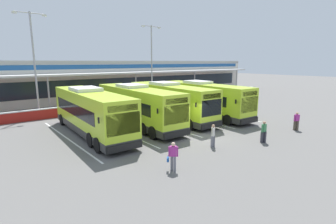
{
  "coord_description": "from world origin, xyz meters",
  "views": [
    {
      "loc": [
        -14.27,
        -13.84,
        5.87
      ],
      "look_at": [
        -0.7,
        3.0,
        1.6
      ],
      "focal_mm": 27.32,
      "sensor_mm": 36.0,
      "label": 1
    }
  ],
  "objects_px": {
    "pedestrian_near_bin": "(213,135)",
    "lamp_post_centre": "(152,59)",
    "pedestrian_with_handbag": "(173,156)",
    "coach_bus_left_centre": "(137,106)",
    "coach_bus_right_centre": "(203,100)",
    "coach_bus_leftmost": "(91,113)",
    "pedestrian_in_dark_coat": "(264,131)",
    "pedestrian_child": "(297,120)",
    "coach_bus_centre": "(170,102)",
    "lamp_post_west": "(34,58)"
  },
  "relations": [
    {
      "from": "pedestrian_near_bin",
      "to": "lamp_post_west",
      "type": "distance_m",
      "value": 21.33
    },
    {
      "from": "coach_bus_leftmost",
      "to": "lamp_post_west",
      "type": "bearing_deg",
      "value": 98.04
    },
    {
      "from": "coach_bus_leftmost",
      "to": "coach_bus_centre",
      "type": "bearing_deg",
      "value": 2.22
    },
    {
      "from": "coach_bus_leftmost",
      "to": "coach_bus_right_centre",
      "type": "relative_size",
      "value": 1.0
    },
    {
      "from": "coach_bus_right_centre",
      "to": "pedestrian_child",
      "type": "relative_size",
      "value": 7.57
    },
    {
      "from": "coach_bus_centre",
      "to": "lamp_post_west",
      "type": "distance_m",
      "value": 15.36
    },
    {
      "from": "coach_bus_centre",
      "to": "coach_bus_left_centre",
      "type": "bearing_deg",
      "value": -177.18
    },
    {
      "from": "pedestrian_near_bin",
      "to": "lamp_post_centre",
      "type": "relative_size",
      "value": 0.15
    },
    {
      "from": "pedestrian_in_dark_coat",
      "to": "lamp_post_west",
      "type": "height_order",
      "value": "lamp_post_west"
    },
    {
      "from": "pedestrian_in_dark_coat",
      "to": "lamp_post_west",
      "type": "bearing_deg",
      "value": 116.35
    },
    {
      "from": "coach_bus_leftmost",
      "to": "coach_bus_right_centre",
      "type": "xyz_separation_m",
      "value": [
        12.5,
        -0.68,
        0.0
      ]
    },
    {
      "from": "coach_bus_leftmost",
      "to": "pedestrian_in_dark_coat",
      "type": "xyz_separation_m",
      "value": [
        8.92,
        -10.17,
        -0.91
      ]
    },
    {
      "from": "pedestrian_with_handbag",
      "to": "pedestrian_child",
      "type": "distance_m",
      "value": 13.72
    },
    {
      "from": "coach_bus_leftmost",
      "to": "pedestrian_near_bin",
      "type": "xyz_separation_m",
      "value": [
        5.27,
        -8.49,
        -0.91
      ]
    },
    {
      "from": "pedestrian_near_bin",
      "to": "lamp_post_centre",
      "type": "xyz_separation_m",
      "value": [
        8.96,
        19.94,
        5.42
      ]
    },
    {
      "from": "pedestrian_child",
      "to": "pedestrian_in_dark_coat",
      "type": "bearing_deg",
      "value": -178.87
    },
    {
      "from": "coach_bus_centre",
      "to": "pedestrian_in_dark_coat",
      "type": "height_order",
      "value": "coach_bus_centre"
    },
    {
      "from": "pedestrian_with_handbag",
      "to": "coach_bus_centre",
      "type": "bearing_deg",
      "value": 51.61
    },
    {
      "from": "coach_bus_right_centre",
      "to": "lamp_post_west",
      "type": "height_order",
      "value": "lamp_post_west"
    },
    {
      "from": "lamp_post_centre",
      "to": "pedestrian_with_handbag",
      "type": "bearing_deg",
      "value": -122.79
    },
    {
      "from": "pedestrian_in_dark_coat",
      "to": "pedestrian_child",
      "type": "relative_size",
      "value": 1.0
    },
    {
      "from": "coach_bus_centre",
      "to": "pedestrian_near_bin",
      "type": "xyz_separation_m",
      "value": [
        -3.3,
        -8.83,
        -0.91
      ]
    },
    {
      "from": "pedestrian_near_bin",
      "to": "pedestrian_in_dark_coat",
      "type": "bearing_deg",
      "value": -24.58
    },
    {
      "from": "pedestrian_child",
      "to": "pedestrian_near_bin",
      "type": "distance_m",
      "value": 9.14
    },
    {
      "from": "coach_bus_left_centre",
      "to": "pedestrian_near_bin",
      "type": "height_order",
      "value": "coach_bus_left_centre"
    },
    {
      "from": "coach_bus_leftmost",
      "to": "pedestrian_with_handbag",
      "type": "height_order",
      "value": "coach_bus_leftmost"
    },
    {
      "from": "coach_bus_centre",
      "to": "pedestrian_with_handbag",
      "type": "bearing_deg",
      "value": -128.39
    },
    {
      "from": "pedestrian_in_dark_coat",
      "to": "coach_bus_centre",
      "type": "bearing_deg",
      "value": 91.96
    },
    {
      "from": "coach_bus_left_centre",
      "to": "pedestrian_child",
      "type": "bearing_deg",
      "value": -46.23
    },
    {
      "from": "coach_bus_centre",
      "to": "pedestrian_in_dark_coat",
      "type": "xyz_separation_m",
      "value": [
        0.36,
        -10.5,
        -0.91
      ]
    },
    {
      "from": "pedestrian_with_handbag",
      "to": "pedestrian_near_bin",
      "type": "distance_m",
      "value": 4.88
    },
    {
      "from": "coach_bus_right_centre",
      "to": "lamp_post_west",
      "type": "xyz_separation_m",
      "value": [
        -14.05,
        11.65,
        4.5
      ]
    },
    {
      "from": "pedestrian_near_bin",
      "to": "lamp_post_west",
      "type": "xyz_separation_m",
      "value": [
        -6.82,
        19.47,
        5.42
      ]
    },
    {
      "from": "coach_bus_left_centre",
      "to": "pedestrian_in_dark_coat",
      "type": "relative_size",
      "value": 7.57
    },
    {
      "from": "lamp_post_centre",
      "to": "pedestrian_near_bin",
      "type": "bearing_deg",
      "value": -114.2
    },
    {
      "from": "pedestrian_child",
      "to": "lamp_post_west",
      "type": "relative_size",
      "value": 0.15
    },
    {
      "from": "coach_bus_left_centre",
      "to": "coach_bus_centre",
      "type": "relative_size",
      "value": 1.0
    },
    {
      "from": "lamp_post_centre",
      "to": "coach_bus_right_centre",
      "type": "bearing_deg",
      "value": -98.09
    },
    {
      "from": "coach_bus_right_centre",
      "to": "pedestrian_in_dark_coat",
      "type": "xyz_separation_m",
      "value": [
        -3.58,
        -9.49,
        -0.91
      ]
    },
    {
      "from": "coach_bus_right_centre",
      "to": "pedestrian_in_dark_coat",
      "type": "relative_size",
      "value": 7.57
    },
    {
      "from": "coach_bus_right_centre",
      "to": "coach_bus_left_centre",
      "type": "bearing_deg",
      "value": 174.2
    },
    {
      "from": "coach_bus_centre",
      "to": "lamp_post_centre",
      "type": "relative_size",
      "value": 1.12
    },
    {
      "from": "coach_bus_right_centre",
      "to": "lamp_post_west",
      "type": "relative_size",
      "value": 1.12
    },
    {
      "from": "pedestrian_near_bin",
      "to": "coach_bus_leftmost",
      "type": "bearing_deg",
      "value": 121.79
    },
    {
      "from": "pedestrian_with_handbag",
      "to": "coach_bus_right_centre",
      "type": "bearing_deg",
      "value": 37.29
    },
    {
      "from": "coach_bus_centre",
      "to": "pedestrian_child",
      "type": "height_order",
      "value": "coach_bus_centre"
    },
    {
      "from": "pedestrian_in_dark_coat",
      "to": "coach_bus_left_centre",
      "type": "bearing_deg",
      "value": 113.19
    },
    {
      "from": "coach_bus_centre",
      "to": "pedestrian_in_dark_coat",
      "type": "distance_m",
      "value": 10.55
    },
    {
      "from": "pedestrian_in_dark_coat",
      "to": "pedestrian_near_bin",
      "type": "height_order",
      "value": "same"
    },
    {
      "from": "pedestrian_with_handbag",
      "to": "coach_bus_left_centre",
      "type": "bearing_deg",
      "value": 68.25
    }
  ]
}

